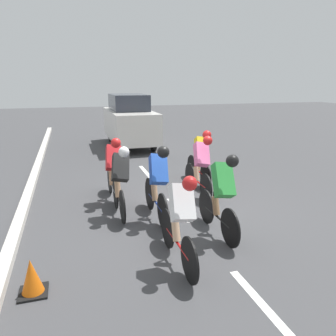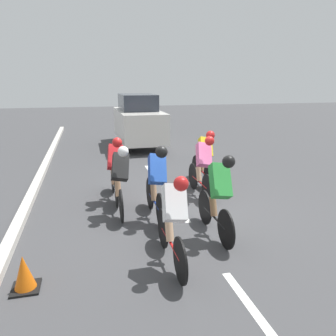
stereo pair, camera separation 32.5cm
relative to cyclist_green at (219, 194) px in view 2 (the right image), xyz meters
name	(u,v)px [view 2 (the right image)]	position (x,y,z in m)	size (l,w,h in m)	color
ground_plane	(177,207)	(0.32, -1.54, -0.81)	(60.00, 60.00, 0.00)	#424244
lane_stripe_near	(249,304)	(0.32, 1.83, -0.80)	(0.12, 1.40, 0.01)	white
lane_stripe_mid	(179,210)	(0.32, -1.37, -0.80)	(0.12, 1.40, 0.01)	white
lane_stripe_far	(150,171)	(0.32, -4.57, -0.80)	(0.12, 1.40, 0.01)	white
curb	(19,222)	(3.52, -1.37, -0.74)	(0.20, 26.76, 0.14)	beige
cyclist_green	(219,194)	(0.00, 0.00, 0.00)	(0.39, 1.66, 1.54)	black
cyclist_white	(173,218)	(1.00, 0.72, -0.04)	(0.38, 1.70, 1.47)	black
cyclist_yellow	(205,156)	(-0.82, -2.93, -0.02)	(0.40, 1.66, 1.48)	black
cyclist_blue	(157,181)	(0.89, -0.99, 0.01)	(0.39, 1.74, 1.55)	black
cyclist_black	(120,178)	(1.55, -1.45, -0.03)	(0.41, 1.65, 1.49)	black
cyclist_red	(115,167)	(1.58, -2.30, -0.01)	(0.40, 1.70, 1.52)	black
cyclist_pink	(203,164)	(-0.46, -2.08, -0.02)	(0.41, 1.69, 1.50)	black
support_car	(138,120)	(0.00, -8.79, 0.27)	(1.70, 4.19, 2.16)	black
traffic_cone	(24,273)	(3.07, 0.82, -0.57)	(0.36, 0.36, 0.49)	black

